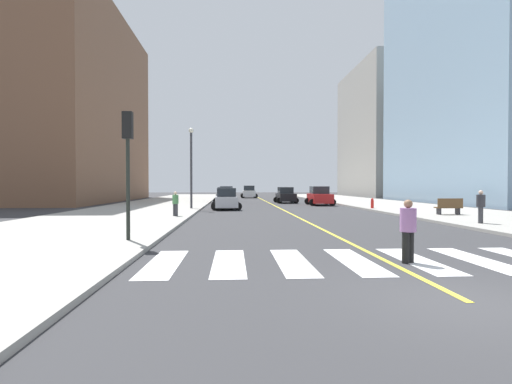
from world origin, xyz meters
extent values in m
plane|color=#333335|center=(0.00, 0.00, 0.00)|extent=(220.00, 220.00, 0.00)
cube|color=#9E9B93|center=(12.20, 20.00, 0.07)|extent=(10.00, 120.00, 0.15)
cube|color=#9E9B93|center=(-12.20, 20.00, 0.07)|extent=(10.00, 120.00, 0.15)
cube|color=silver|center=(-6.30, 4.00, 0.01)|extent=(0.90, 4.00, 0.01)
cube|color=silver|center=(-4.50, 4.00, 0.01)|extent=(0.90, 4.00, 0.01)
cube|color=silver|center=(-2.70, 4.00, 0.01)|extent=(0.90, 4.00, 0.01)
cube|color=silver|center=(-0.90, 4.00, 0.01)|extent=(0.90, 4.00, 0.01)
cube|color=silver|center=(0.90, 4.00, 0.01)|extent=(0.90, 4.00, 0.01)
cube|color=silver|center=(2.70, 4.00, 0.01)|extent=(0.90, 4.00, 0.01)
cube|color=yellow|center=(0.00, 40.00, 0.01)|extent=(0.16, 80.00, 0.01)
cube|color=#8CADC6|center=(29.44, 39.43, 22.27)|extent=(20.00, 28.00, 44.54)
cube|color=#9E9B93|center=(28.44, 68.54, 12.65)|extent=(18.00, 24.00, 25.31)
cube|color=brown|center=(-27.44, 47.17, 12.64)|extent=(16.00, 32.00, 25.29)
cube|color=slate|center=(-5.41, 40.86, 0.70)|extent=(2.02, 4.34, 0.92)
cube|color=#1E2328|center=(-5.41, 40.61, 1.53)|extent=(1.68, 2.18, 0.78)
cylinder|color=black|center=(-4.39, 42.18, 0.35)|extent=(0.70, 0.24, 0.70)
cylinder|color=black|center=(-6.38, 42.21, 0.35)|extent=(0.70, 0.24, 0.70)
cylinder|color=black|center=(-4.44, 39.51, 0.35)|extent=(0.70, 0.24, 0.70)
cylinder|color=black|center=(-6.42, 39.54, 0.35)|extent=(0.70, 0.24, 0.70)
cube|color=black|center=(2.04, 40.12, 0.71)|extent=(2.08, 4.38, 0.93)
cube|color=#1E2328|center=(2.03, 40.38, 1.54)|extent=(1.71, 2.21, 0.78)
cylinder|color=black|center=(1.07, 38.76, 0.35)|extent=(0.71, 0.25, 0.70)
cylinder|color=black|center=(3.07, 38.81, 0.35)|extent=(0.71, 0.25, 0.70)
cylinder|color=black|center=(1.00, 41.44, 0.35)|extent=(0.71, 0.25, 0.70)
cylinder|color=black|center=(3.00, 41.49, 0.35)|extent=(0.71, 0.25, 0.70)
cube|color=silver|center=(-1.67, 59.62, 0.77)|extent=(2.20, 4.73, 1.01)
cube|color=#1E2328|center=(-1.68, 59.34, 1.67)|extent=(1.83, 2.37, 0.85)
cylinder|color=black|center=(-0.56, 61.06, 0.38)|extent=(0.76, 0.26, 0.76)
cylinder|color=black|center=(-2.73, 61.09, 0.38)|extent=(0.76, 0.26, 0.76)
cylinder|color=black|center=(-0.61, 58.15, 0.38)|extent=(0.76, 0.26, 0.76)
cylinder|color=black|center=(-2.78, 58.18, 0.38)|extent=(0.76, 0.26, 0.76)
cube|color=#B7B7BC|center=(-5.02, 27.87, 0.70)|extent=(2.15, 4.38, 0.92)
cube|color=#1E2328|center=(-5.01, 27.62, 1.53)|extent=(1.74, 2.22, 0.78)
cylinder|color=black|center=(-4.09, 29.25, 0.35)|extent=(0.71, 0.26, 0.70)
cylinder|color=black|center=(-6.07, 29.15, 0.35)|extent=(0.71, 0.26, 0.70)
cylinder|color=black|center=(-3.96, 26.59, 0.35)|extent=(0.71, 0.26, 0.70)
cylinder|color=black|center=(-5.94, 26.50, 0.35)|extent=(0.71, 0.26, 0.70)
cube|color=#2D479E|center=(-5.36, 47.73, 0.74)|extent=(2.18, 4.57, 0.97)
cube|color=#1E2328|center=(-5.35, 47.46, 1.61)|extent=(1.79, 2.31, 0.82)
cylinder|color=black|center=(-4.36, 49.16, 0.37)|extent=(0.74, 0.26, 0.73)
cylinder|color=black|center=(-6.45, 49.09, 0.37)|extent=(0.74, 0.26, 0.73)
cylinder|color=black|center=(-4.28, 46.36, 0.37)|extent=(0.74, 0.26, 0.73)
cylinder|color=black|center=(-6.36, 46.29, 0.37)|extent=(0.74, 0.26, 0.73)
cube|color=red|center=(5.03, 34.77, 0.75)|extent=(2.16, 4.62, 0.98)
cube|color=#1E2328|center=(5.03, 35.04, 1.63)|extent=(1.79, 2.32, 0.83)
cylinder|color=black|center=(3.94, 33.37, 0.37)|extent=(0.75, 0.25, 0.74)
cylinder|color=black|center=(6.06, 33.33, 0.37)|extent=(0.75, 0.25, 0.74)
cylinder|color=black|center=(4.00, 36.21, 0.37)|extent=(0.75, 0.25, 0.74)
cylinder|color=black|center=(6.11, 36.17, 0.37)|extent=(0.75, 0.25, 0.74)
cylinder|color=black|center=(-8.27, 7.71, 2.02)|extent=(0.14, 0.14, 3.74)
cube|color=black|center=(-8.27, 7.71, 4.39)|extent=(0.36, 0.28, 1.00)
sphere|color=red|center=(-8.27, 7.89, 4.69)|extent=(0.18, 0.18, 0.18)
sphere|color=orange|center=(-8.27, 7.89, 4.39)|extent=(0.18, 0.18, 0.18)
sphere|color=green|center=(-8.27, 7.89, 4.09)|extent=(0.18, 0.18, 0.18)
cube|color=brown|center=(10.47, 19.05, 0.63)|extent=(1.81, 0.59, 0.08)
cube|color=brown|center=(10.48, 18.81, 0.97)|extent=(1.80, 0.09, 0.60)
cube|color=#2D2D33|center=(9.80, 19.04, 0.37)|extent=(0.11, 0.48, 0.44)
cube|color=#2D2D33|center=(11.15, 19.06, 0.37)|extent=(0.11, 0.48, 0.44)
cylinder|color=black|center=(0.42, 3.62, 0.44)|extent=(0.20, 0.20, 0.88)
cylinder|color=black|center=(0.58, 3.70, 0.44)|extent=(0.20, 0.20, 0.88)
cylinder|color=#99669E|center=(0.50, 3.66, 1.21)|extent=(0.44, 0.44, 0.66)
sphere|color=#936B4C|center=(0.50, 3.66, 1.66)|extent=(0.24, 0.24, 0.24)
cylinder|color=#38383D|center=(8.86, 13.07, 0.58)|extent=(0.20, 0.20, 0.87)
cylinder|color=#38383D|center=(8.73, 12.95, 0.58)|extent=(0.20, 0.20, 0.87)
cylinder|color=#2D2D33|center=(8.80, 13.01, 1.34)|extent=(0.43, 0.43, 0.65)
sphere|color=beige|center=(8.80, 13.01, 1.79)|extent=(0.24, 0.24, 0.24)
cylinder|color=#38383D|center=(-8.11, 18.87, 0.55)|extent=(0.18, 0.18, 0.80)
cylinder|color=#38383D|center=(-8.26, 18.94, 0.55)|extent=(0.18, 0.18, 0.80)
cylinder|color=#47844C|center=(-8.18, 18.91, 1.24)|extent=(0.40, 0.40, 0.60)
sphere|color=beige|center=(-8.18, 18.91, 1.65)|extent=(0.22, 0.22, 0.22)
cylinder|color=red|center=(7.80, 26.38, 0.50)|extent=(0.26, 0.26, 0.70)
sphere|color=red|center=(7.80, 26.38, 0.93)|extent=(0.22, 0.22, 0.22)
cylinder|color=#38383D|center=(-8.05, 27.40, 3.48)|extent=(0.20, 0.20, 6.67)
sphere|color=silver|center=(-8.05, 27.40, 6.97)|extent=(0.44, 0.44, 0.44)
camera|label=1|loc=(-4.38, -6.87, 2.18)|focal=27.20mm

